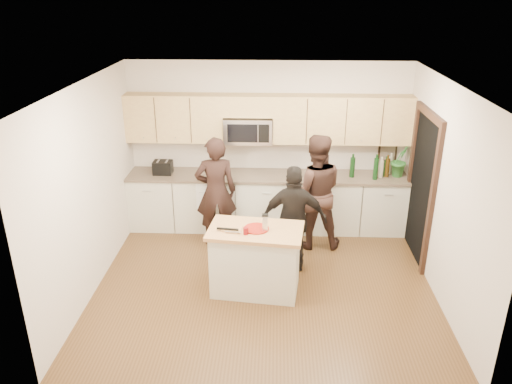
{
  "coord_description": "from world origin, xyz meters",
  "views": [
    {
      "loc": [
        0.13,
        -5.84,
        3.78
      ],
      "look_at": [
        -0.13,
        0.35,
        1.19
      ],
      "focal_mm": 35.0,
      "sensor_mm": 36.0,
      "label": 1
    }
  ],
  "objects_px": {
    "island": "(256,260)",
    "woman_right": "(294,220)",
    "woman_center": "(315,192)",
    "toaster": "(163,167)",
    "woman_left": "(216,192)"
  },
  "relations": [
    {
      "from": "woman_right",
      "to": "woman_center",
      "type": "bearing_deg",
      "value": -113.33
    },
    {
      "from": "island",
      "to": "toaster",
      "type": "distance_m",
      "value": 2.5
    },
    {
      "from": "island",
      "to": "woman_right",
      "type": "xyz_separation_m",
      "value": [
        0.51,
        0.55,
        0.32
      ]
    },
    {
      "from": "woman_left",
      "to": "woman_right",
      "type": "xyz_separation_m",
      "value": [
        1.17,
        -0.76,
        -0.08
      ]
    },
    {
      "from": "woman_left",
      "to": "woman_right",
      "type": "height_order",
      "value": "woman_left"
    },
    {
      "from": "woman_left",
      "to": "woman_right",
      "type": "bearing_deg",
      "value": 138.06
    },
    {
      "from": "woman_center",
      "to": "woman_right",
      "type": "distance_m",
      "value": 0.81
    },
    {
      "from": "woman_center",
      "to": "woman_right",
      "type": "bearing_deg",
      "value": 63.84
    },
    {
      "from": "toaster",
      "to": "woman_left",
      "type": "distance_m",
      "value": 1.08
    },
    {
      "from": "island",
      "to": "woman_right",
      "type": "distance_m",
      "value": 0.82
    },
    {
      "from": "island",
      "to": "woman_center",
      "type": "relative_size",
      "value": 0.71
    },
    {
      "from": "island",
      "to": "woman_left",
      "type": "xyz_separation_m",
      "value": [
        -0.66,
        1.31,
        0.41
      ]
    },
    {
      "from": "island",
      "to": "woman_center",
      "type": "height_order",
      "value": "woman_center"
    },
    {
      "from": "island",
      "to": "toaster",
      "type": "height_order",
      "value": "toaster"
    },
    {
      "from": "woman_left",
      "to": "woman_right",
      "type": "relative_size",
      "value": 1.11
    }
  ]
}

